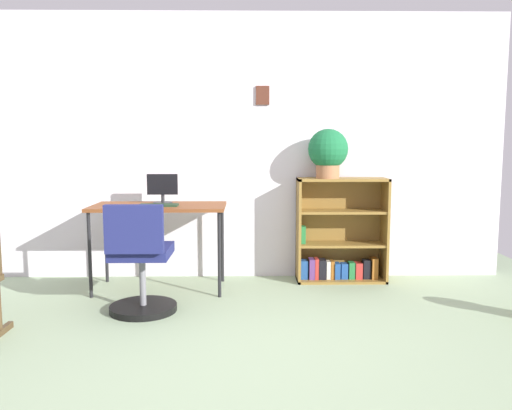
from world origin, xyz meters
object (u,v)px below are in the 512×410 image
(desk, at_px, (159,211))
(office_chair, at_px, (141,266))
(bookshelf_low, at_px, (340,236))
(potted_plant_on_shelf, at_px, (328,151))
(monitor, at_px, (163,189))
(keyboard, at_px, (159,205))

(desk, bearing_deg, office_chair, -92.56)
(office_chair, distance_m, bookshelf_low, 1.95)
(potted_plant_on_shelf, bearing_deg, desk, -171.02)
(office_chair, relative_size, potted_plant_on_shelf, 1.90)
(monitor, bearing_deg, desk, -99.40)
(bookshelf_low, xyz_separation_m, potted_plant_on_shelf, (-0.13, -0.06, 0.80))
(desk, relative_size, potted_plant_on_shelf, 2.57)
(keyboard, bearing_deg, desk, 99.08)
(monitor, relative_size, potted_plant_on_shelf, 0.60)
(office_chair, bearing_deg, monitor, 86.49)
(potted_plant_on_shelf, bearing_deg, monitor, -175.00)
(office_chair, bearing_deg, bookshelf_low, 30.13)
(keyboard, distance_m, bookshelf_low, 1.72)
(monitor, height_order, keyboard, monitor)
(keyboard, relative_size, bookshelf_low, 0.34)
(desk, relative_size, monitor, 4.27)
(office_chair, bearing_deg, potted_plant_on_shelf, 30.69)
(monitor, height_order, office_chair, monitor)
(desk, relative_size, keyboard, 3.53)
(desk, bearing_deg, keyboard, -80.92)
(monitor, bearing_deg, potted_plant_on_shelf, 5.00)
(bookshelf_low, bearing_deg, potted_plant_on_shelf, -156.83)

